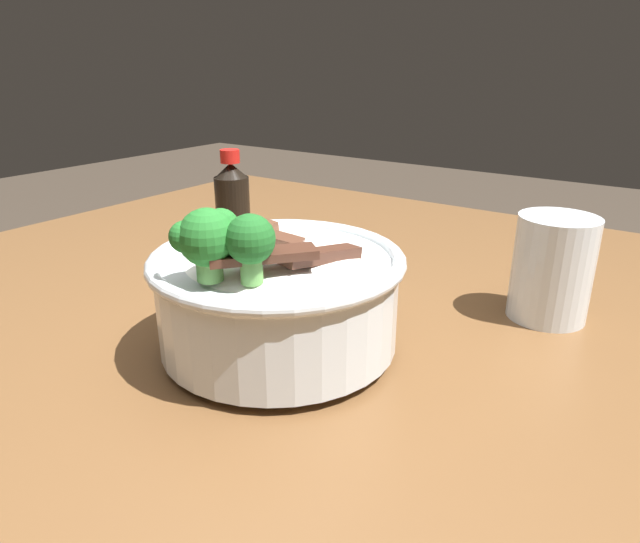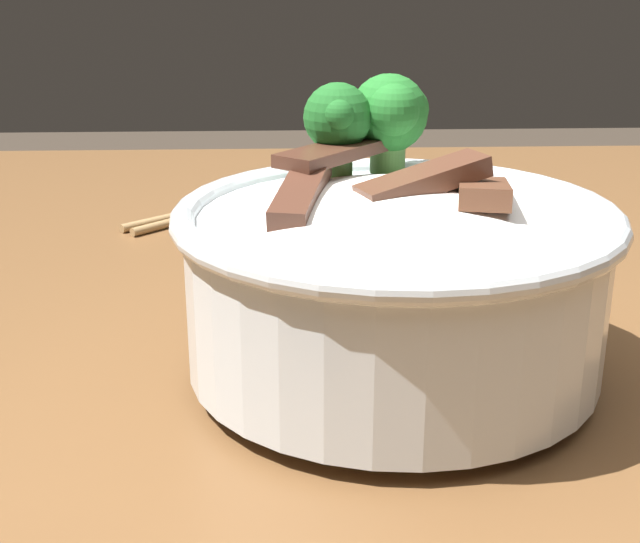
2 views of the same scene
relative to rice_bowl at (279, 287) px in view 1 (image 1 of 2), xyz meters
The scene contains 4 objects.
dining_table 0.16m from the rice_bowl, 91.83° to the left, with size 1.16×1.03×0.79m.
rice_bowl is the anchor object (origin of this frame).
drinking_glass 0.27m from the rice_bowl, 40.98° to the right, with size 0.08×0.08×0.10m.
soy_sauce_bottle 0.34m from the rice_bowl, 49.96° to the left, with size 0.05×0.05×0.13m.
Camera 1 is at (-0.34, -0.33, 1.03)m, focal length 31.13 mm.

